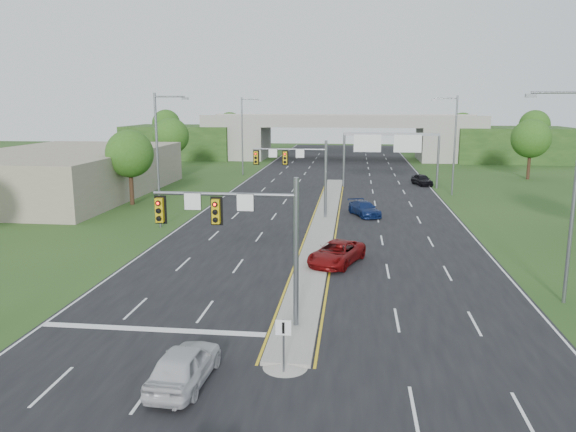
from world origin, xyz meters
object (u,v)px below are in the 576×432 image
Objects in this scene: signal_mast_far at (300,166)px; overpass at (341,140)px; keep_right_sign at (283,337)px; sign_gantry at (390,145)px; car_far_a at (337,253)px; car_far_b at (364,209)px; signal_mast_near at (246,227)px; car_white at (184,365)px; car_far_c at (422,180)px.

overpass reaches higher than signal_mast_far.
keep_right_sign is 84.55m from overpass.
car_far_a is at bearing -98.61° from sign_gantry.
car_far_b is (-3.17, -18.10, -4.56)m from sign_gantry.
signal_mast_near is 3.18× the size of keep_right_sign.
keep_right_sign reaches higher than car_white.
car_far_b is (5.77, 26.90, -4.05)m from signal_mast_near.
car_far_c is (14.53, 53.15, -0.06)m from car_white.
signal_mast_far is at bearing -137.04° from car_far_c.
sign_gantry is 2.84× the size of car_far_c.
car_far_a reaches higher than car_far_c.
car_white is at bearing -101.40° from sign_gantry.
car_white is at bearing -121.80° from car_far_c.
car_far_b is at bearing 103.01° from car_far_a.
car_white is 55.10m from car_far_c.
keep_right_sign is 15.31m from car_far_a.
keep_right_sign is at bearing -63.06° from signal_mast_near.
car_white reaches higher than car_far_c.
car_far_b is (2.01, 16.13, -0.07)m from car_far_a.
signal_mast_near is at bearing -122.12° from car_far_c.
overpass is at bearing 87.65° from signal_mast_far.
signal_mast_near is 1.00× the size of signal_mast_far.
keep_right_sign is at bearing -75.52° from car_far_a.
signal_mast_near is 1.55× the size of car_far_b.
signal_mast_far is 21.91m from sign_gantry.
sign_gantry is 35.75m from overpass.
car_far_c is (11.00, -32.58, -2.84)m from overpass.
car_white is at bearing -124.62° from car_far_b.
car_far_b is at bearing -99.94° from sign_gantry.
car_white is at bearing -92.36° from signal_mast_far.
overpass reaches higher than signal_mast_near.
keep_right_sign is 0.03× the size of overpass.
car_far_b is 21.92m from car_far_c.
overpass is at bearing 90.00° from keep_right_sign.
signal_mast_near reaches higher than keep_right_sign.
car_white is 17.18m from car_far_a.
car_far_b is at bearing -86.22° from overpass.
overpass is (0.00, 84.53, 2.04)m from keep_right_sign.
car_far_a is (1.50, -69.31, -2.81)m from overpass.
car_far_b is at bearing -126.50° from car_far_c.
overpass is at bearing 92.14° from car_far_c.
car_far_b is 1.11× the size of car_far_c.
overpass is 53.37m from car_far_b.
car_far_c is at bearing 59.47° from signal_mast_far.
overpass reaches higher than car_far_b.
overpass reaches higher than car_far_c.
signal_mast_near is at bearing -99.32° from car_white.
signal_mast_far is 3.18× the size of keep_right_sign.
signal_mast_far is 7.30m from car_far_b.
sign_gantry is at bearing 65.89° from signal_mast_far.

